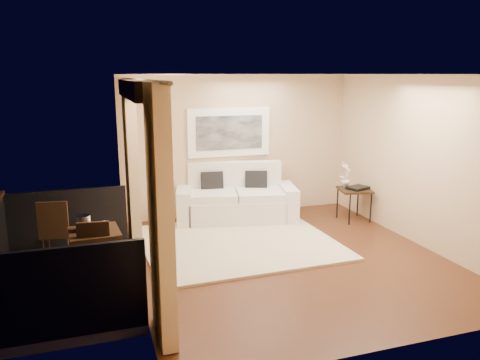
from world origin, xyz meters
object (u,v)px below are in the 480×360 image
sofa (236,200)px  balcony_chair_far (55,228)px  balcony_chair_near (94,254)px  ice_bucket (84,223)px  orchid (346,175)px  bistro_table (95,237)px  side_table (355,192)px

sofa → balcony_chair_far: size_ratio=2.45×
balcony_chair_near → ice_bucket: bearing=111.9°
orchid → balcony_chair_far: size_ratio=0.53×
ice_bucket → bistro_table: bearing=-28.9°
side_table → orchid: size_ratio=1.31×
bistro_table → balcony_chair_near: (-0.02, -0.30, -0.12)m
sofa → ice_bucket: (-2.71, -2.06, 0.46)m
sofa → balcony_chair_near: sofa is taller
balcony_chair_near → bistro_table: bearing=92.6°
orchid → bistro_table: 4.81m
balcony_chair_far → ice_bucket: balcony_chair_far is taller
ice_bucket → sofa: bearing=37.2°
bistro_table → ice_bucket: ice_bucket is taller
bistro_table → side_table: bearing=16.5°
sofa → balcony_chair_near: bearing=-125.1°
side_table → balcony_chair_far: bearing=-174.3°
balcony_chair_near → ice_bucket: (-0.10, 0.36, 0.30)m
balcony_chair_far → balcony_chair_near: (0.51, -1.16, -0.03)m
side_table → orchid: orchid is taller
sofa → balcony_chair_far: bearing=-146.0°
sofa → side_table: size_ratio=3.54×
orchid → balcony_chair_near: size_ratio=0.55×
side_table → orchid: (-0.13, 0.13, 0.31)m
sofa → bistro_table: bearing=-128.6°
sofa → side_table: 2.23m
orchid → balcony_chair_near: bearing=-158.3°
balcony_chair_far → ice_bucket: (0.41, -0.80, 0.28)m
side_table → balcony_chair_far: balcony_chair_far is taller
side_table → balcony_chair_near: size_ratio=0.73×
balcony_chair_near → balcony_chair_far: bearing=120.0°
balcony_chair_far → ice_bucket: bearing=125.3°
orchid → balcony_chair_near: orchid is taller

